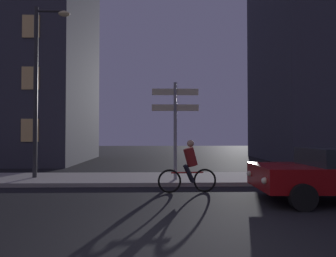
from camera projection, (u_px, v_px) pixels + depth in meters
name	position (u px, v px, depth m)	size (l,w,h in m)	color
ground_plane	(176.00, 246.00, 4.43)	(80.00, 80.00, 0.00)	black
sidewalk_kerb	(167.00, 179.00, 10.81)	(40.00, 2.66, 0.14)	#9E9991
signpost	(175.00, 121.00, 10.27)	(1.72, 0.12, 3.55)	gray
street_lamp	(40.00, 78.00, 10.77)	(1.37, 0.28, 6.57)	#2D2D30
cyclist	(189.00, 168.00, 8.58)	(1.82, 0.37, 1.61)	black
building_left_block	(3.00, 36.00, 18.62)	(11.03, 7.96, 16.67)	#383842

